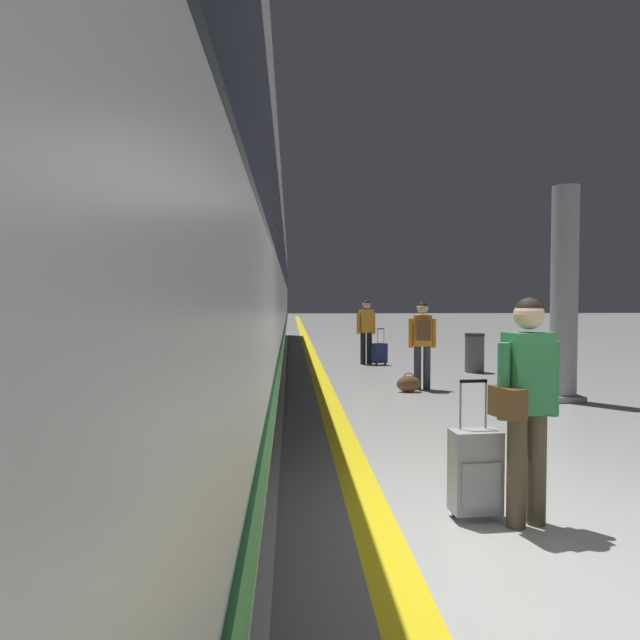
{
  "coord_description": "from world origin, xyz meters",
  "views": [
    {
      "loc": [
        -1.72,
        -3.74,
        1.74
      ],
      "look_at": [
        -1.27,
        4.84,
        1.4
      ],
      "focal_mm": 32.05,
      "sensor_mm": 36.0,
      "label": 1
    }
  ],
  "objects": [
    {
      "name": "ground_plane",
      "position": [
        0.0,
        0.0,
        0.0
      ],
      "size": [
        120.0,
        120.0,
        0.0
      ],
      "primitive_type": "plane",
      "color": "#B7B7B2"
    },
    {
      "name": "safety_line_strip",
      "position": [
        -1.08,
        10.0,
        0.0
      ],
      "size": [
        0.36,
        80.0,
        0.01
      ],
      "primitive_type": "cube",
      "color": "yellow",
      "rests_on": "ground"
    },
    {
      "name": "tactile_edge_band",
      "position": [
        -1.46,
        10.0,
        0.0
      ],
      "size": [
        0.73,
        80.0,
        0.01
      ],
      "primitive_type": "cube",
      "color": "slate",
      "rests_on": "ground"
    },
    {
      "name": "high_speed_train",
      "position": [
        -3.29,
        8.27,
        2.5
      ],
      "size": [
        2.94,
        30.94,
        4.97
      ],
      "color": "#38383D",
      "rests_on": "ground"
    },
    {
      "name": "traveller_foreground",
      "position": [
        0.06,
        0.46,
        1.01
      ],
      "size": [
        0.56,
        0.39,
        1.74
      ],
      "color": "brown",
      "rests_on": "ground"
    },
    {
      "name": "rolling_suitcase_foreground",
      "position": [
        -0.27,
        0.6,
        0.38
      ],
      "size": [
        0.4,
        0.26,
        1.09
      ],
      "color": "#9E9EA3",
      "rests_on": "ground"
    },
    {
      "name": "passenger_near",
      "position": [
        0.78,
        6.9,
        0.99
      ],
      "size": [
        0.52,
        0.34,
        1.67
      ],
      "color": "#383842",
      "rests_on": "ground"
    },
    {
      "name": "duffel_bag_near",
      "position": [
        0.47,
        6.63,
        0.15
      ],
      "size": [
        0.44,
        0.26,
        0.36
      ],
      "color": "brown",
      "rests_on": "ground"
    },
    {
      "name": "passenger_mid",
      "position": [
        0.27,
        11.05,
        0.98
      ],
      "size": [
        0.51,
        0.28,
        1.68
      ],
      "color": "black",
      "rests_on": "ground"
    },
    {
      "name": "suitcase_mid",
      "position": [
        0.59,
        10.88,
        0.31
      ],
      "size": [
        0.44,
        0.37,
        0.95
      ],
      "color": "#19234C",
      "rests_on": "ground"
    },
    {
      "name": "platform_pillar",
      "position": [
        2.88,
        5.61,
        1.72
      ],
      "size": [
        0.56,
        0.56,
        3.6
      ],
      "color": "gray",
      "rests_on": "ground"
    },
    {
      "name": "waste_bin",
      "position": [
        2.58,
        9.31,
        0.46
      ],
      "size": [
        0.46,
        0.46,
        0.91
      ],
      "color": "#4C4C51",
      "rests_on": "ground"
    }
  ]
}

